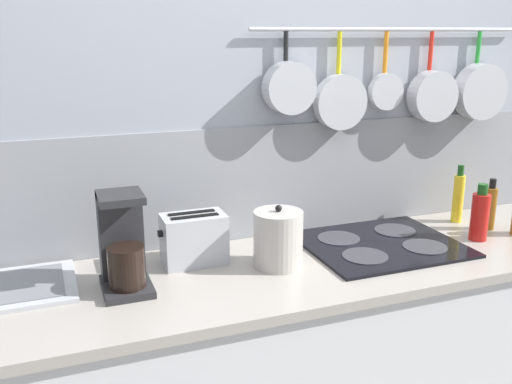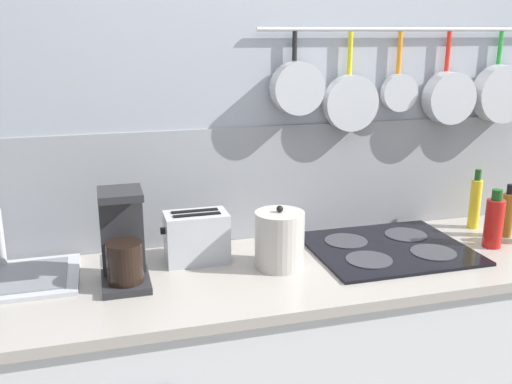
{
  "view_description": "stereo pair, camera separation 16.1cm",
  "coord_description": "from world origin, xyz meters",
  "views": [
    {
      "loc": [
        -0.97,
        -1.72,
        1.71
      ],
      "look_at": [
        -0.32,
        0.0,
        1.19
      ],
      "focal_mm": 40.0,
      "sensor_mm": 36.0,
      "label": 1
    },
    {
      "loc": [
        -0.82,
        -1.77,
        1.71
      ],
      "look_at": [
        -0.32,
        0.0,
        1.19
      ],
      "focal_mm": 40.0,
      "sensor_mm": 36.0,
      "label": 2
    }
  ],
  "objects": [
    {
      "name": "toaster",
      "position": [
        -0.5,
        0.15,
        1.0
      ],
      "size": [
        0.24,
        0.13,
        0.19
      ],
      "color": "#B7BABF",
      "rests_on": "countertop"
    },
    {
      "name": "wall_back",
      "position": [
        0.0,
        0.36,
        1.27
      ],
      "size": [
        7.2,
        0.16,
        2.6
      ],
      "color": "#999EA8",
      "rests_on": "ground_plane"
    },
    {
      "name": "kettle",
      "position": [
        -0.23,
        0.02,
        1.01
      ],
      "size": [
        0.17,
        0.17,
        0.23
      ],
      "color": "beige",
      "rests_on": "countertop"
    },
    {
      "name": "cooktop",
      "position": [
        0.22,
        0.06,
        0.91
      ],
      "size": [
        0.58,
        0.5,
        0.01
      ],
      "color": "black",
      "rests_on": "countertop"
    },
    {
      "name": "bottle_dish_soap",
      "position": [
        0.62,
        -0.02,
        1.01
      ],
      "size": [
        0.07,
        0.07,
        0.23
      ],
      "color": "red",
      "rests_on": "countertop"
    },
    {
      "name": "bottle_vinegar",
      "position": [
        0.69,
        0.19,
        1.02
      ],
      "size": [
        0.05,
        0.05,
        0.25
      ],
      "color": "yellow",
      "rests_on": "countertop"
    },
    {
      "name": "cabinet_base",
      "position": [
        0.0,
        -0.0,
        0.44
      ],
      "size": [
        2.89,
        0.63,
        0.87
      ],
      "color": "silver",
      "rests_on": "ground_plane"
    },
    {
      "name": "countertop",
      "position": [
        0.0,
        0.0,
        0.89
      ],
      "size": [
        2.93,
        0.65,
        0.03
      ],
      "color": "#A59E93",
      "rests_on": "cabinet_base"
    },
    {
      "name": "bottle_cooking_wine",
      "position": [
        0.75,
        0.07,
        1.0
      ],
      "size": [
        0.05,
        0.05,
        0.22
      ],
      "color": "#8C5919",
      "rests_on": "countertop"
    },
    {
      "name": "coffee_maker",
      "position": [
        -0.76,
        0.04,
        1.04
      ],
      "size": [
        0.15,
        0.2,
        0.32
      ],
      "color": "#262628",
      "rests_on": "countertop"
    }
  ]
}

